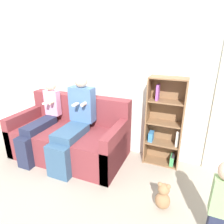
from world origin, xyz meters
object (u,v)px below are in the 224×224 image
at_px(toddler_standing, 222,199).
at_px(bookshelf, 165,124).
at_px(adult_seated, 74,121).
at_px(child_seated, 41,121).
at_px(teddy_bear, 163,197).
at_px(couch, 71,137).

relative_size(toddler_standing, bookshelf, 0.65).
bearing_deg(bookshelf, toddler_standing, -58.73).
relative_size(adult_seated, bookshelf, 0.99).
relative_size(child_seated, teddy_bear, 3.44).
height_order(child_seated, bookshelf, bookshelf).
bearing_deg(toddler_standing, teddy_bear, 159.96).
distance_m(bookshelf, teddy_bear, 1.05).
relative_size(couch, bookshelf, 1.34).
bearing_deg(adult_seated, bookshelf, 21.13).
height_order(couch, teddy_bear, couch).
distance_m(adult_seated, toddler_standing, 2.02).
xyz_separation_m(couch, bookshelf, (1.41, 0.36, 0.31)).
bearing_deg(teddy_bear, couch, 160.22).
distance_m(couch, bookshelf, 1.49).
xyz_separation_m(couch, child_seated, (-0.42, -0.17, 0.27)).
distance_m(child_seated, bookshelf, 1.90).
distance_m(adult_seated, teddy_bear, 1.55).
bearing_deg(adult_seated, toddler_standing, -18.34).
bearing_deg(couch, adult_seated, -34.34).
bearing_deg(teddy_bear, toddler_standing, -20.04).
distance_m(couch, toddler_standing, 2.22).
height_order(adult_seated, child_seated, adult_seated).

